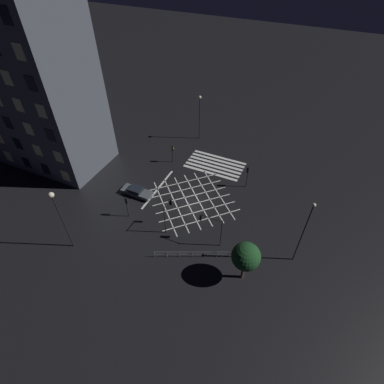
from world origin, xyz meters
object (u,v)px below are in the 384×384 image
(traffic_light_median_north, at_px, (168,210))
(street_lamp_east, at_px, (57,207))
(street_lamp_west, at_px, (200,109))
(waiting_car, at_px, (137,191))
(traffic_light_nw_main, at_px, (210,224))
(street_tree_near, at_px, (246,257))
(traffic_light_sw_main, at_px, (247,173))
(traffic_light_se_main, at_px, (173,150))
(traffic_light_ne_cross, at_px, (127,203))
(street_lamp_far, at_px, (305,227))

(traffic_light_median_north, height_order, street_lamp_east, street_lamp_east)
(traffic_light_median_north, relative_size, street_lamp_west, 0.56)
(street_lamp_west, height_order, waiting_car, street_lamp_west)
(traffic_light_nw_main, height_order, traffic_light_median_north, traffic_light_median_north)
(traffic_light_median_north, xyz_separation_m, street_lamp_west, (4.96, -21.05, 2.43))
(traffic_light_median_north, height_order, street_tree_near, street_tree_near)
(traffic_light_nw_main, distance_m, traffic_light_median_north, 5.62)
(traffic_light_sw_main, height_order, street_lamp_east, street_lamp_east)
(traffic_light_sw_main, height_order, traffic_light_se_main, traffic_light_sw_main)
(traffic_light_nw_main, bearing_deg, traffic_light_ne_cross, 2.46)
(waiting_car, bearing_deg, traffic_light_ne_cross, -71.98)
(traffic_light_sw_main, height_order, traffic_light_median_north, traffic_light_median_north)
(traffic_light_median_north, bearing_deg, traffic_light_sw_main, -29.28)
(traffic_light_nw_main, xyz_separation_m, street_tree_near, (-5.22, 3.09, 0.58))
(traffic_light_median_north, distance_m, street_tree_near, 11.29)
(traffic_light_se_main, relative_size, street_lamp_west, 0.40)
(traffic_light_ne_cross, relative_size, waiting_car, 0.73)
(traffic_light_se_main, relative_size, street_lamp_far, 0.35)
(traffic_light_sw_main, bearing_deg, traffic_light_median_north, 60.72)
(traffic_light_median_north, xyz_separation_m, waiting_car, (7.20, -3.58, -2.74))
(traffic_light_median_north, bearing_deg, street_tree_near, -105.79)
(street_lamp_far, bearing_deg, traffic_light_se_main, -26.87)
(street_lamp_east, bearing_deg, street_lamp_far, -159.58)
(street_lamp_east, bearing_deg, traffic_light_sw_main, -129.49)
(traffic_light_ne_cross, distance_m, traffic_light_se_main, 13.14)
(street_lamp_east, xyz_separation_m, street_tree_near, (-20.20, -4.50, -2.94))
(traffic_light_ne_cross, height_order, traffic_light_se_main, traffic_light_ne_cross)
(street_lamp_east, bearing_deg, traffic_light_nw_main, -153.14)
(traffic_light_ne_cross, distance_m, street_lamp_east, 9.06)
(traffic_light_ne_cross, bearing_deg, street_lamp_far, -84.14)
(traffic_light_se_main, distance_m, street_lamp_east, 21.00)
(street_lamp_east, height_order, street_tree_near, street_lamp_east)
(street_lamp_east, xyz_separation_m, street_lamp_far, (-24.98, -9.30, -1.06))
(traffic_light_sw_main, xyz_separation_m, waiting_car, (13.84, 8.26, -2.03))
(street_lamp_east, bearing_deg, traffic_light_se_main, -99.53)
(traffic_light_sw_main, bearing_deg, street_tree_near, 105.75)
(street_lamp_west, height_order, street_lamp_far, street_lamp_far)
(traffic_light_median_north, distance_m, street_lamp_west, 21.76)
(street_lamp_west, bearing_deg, traffic_light_ne_cross, 87.54)
(traffic_light_median_north, relative_size, waiting_car, 0.99)
(traffic_light_nw_main, distance_m, traffic_light_sw_main, 11.89)
(traffic_light_se_main, bearing_deg, street_lamp_east, -99.53)
(traffic_light_sw_main, xyz_separation_m, street_tree_near, (-4.20, 14.91, 1.31))
(street_tree_near, height_order, waiting_car, street_tree_near)
(street_lamp_far, distance_m, street_tree_near, 7.03)
(traffic_light_sw_main, distance_m, traffic_light_median_north, 13.60)
(street_lamp_east, xyz_separation_m, street_lamp_west, (-4.40, -28.62, -1.11))
(traffic_light_se_main, height_order, street_tree_near, street_tree_near)
(traffic_light_sw_main, height_order, waiting_car, traffic_light_sw_main)
(traffic_light_ne_cross, bearing_deg, street_lamp_west, -2.46)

